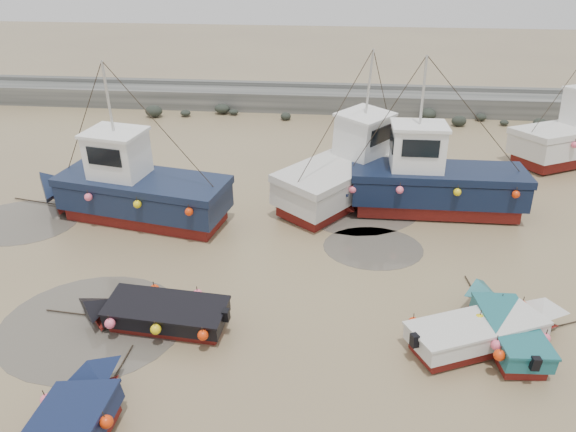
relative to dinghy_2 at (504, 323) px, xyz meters
name	(u,v)px	position (x,y,z in m)	size (l,w,h in m)	color
ground	(248,309)	(-7.34, 0.67, -0.57)	(120.00, 120.00, 0.00)	#8C7B54
seawall	(304,100)	(-7.29, 22.66, 0.06)	(60.00, 4.92, 1.50)	slate
puddle_a	(92,324)	(-11.74, -0.53, -0.56)	(5.43, 5.43, 0.01)	#504A40
puddle_b	(373,247)	(-3.42, 4.85, -0.56)	(3.64, 3.64, 0.01)	#504A40
puddle_c	(21,222)	(-17.28, 5.49, -0.56)	(4.52, 4.52, 0.01)	#504A40
puddle_d	(355,193)	(-4.07, 9.68, -0.56)	(6.26, 6.26, 0.01)	#504A40
dinghy_2	(504,323)	(0.00, 0.00, 0.00)	(1.92, 5.09, 1.43)	maroon
dinghy_3	(489,329)	(-0.48, -0.31, -0.02)	(5.76, 3.17, 1.43)	maroon
dinghy_4	(156,310)	(-9.83, -0.38, -0.01)	(5.77, 2.05, 1.43)	maroon
cabin_boat_0	(130,187)	(-12.93, 6.31, 0.78)	(9.84, 3.99, 6.22)	maroon
cabin_boat_1	(354,166)	(-4.18, 9.45, 0.77)	(6.95, 8.96, 6.22)	maroon
cabin_boat_2	(422,181)	(-1.44, 8.15, 0.77)	(10.04, 3.02, 6.22)	maroon
person	(199,218)	(-10.33, 6.58, -0.57)	(0.60, 0.40, 1.65)	#182139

